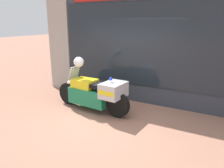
{
  "coord_description": "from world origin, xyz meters",
  "views": [
    {
      "loc": [
        2.64,
        -4.13,
        2.38
      ],
      "look_at": [
        -0.24,
        1.09,
        0.68
      ],
      "focal_mm": 35.0,
      "sensor_mm": 36.0,
      "label": 1
    }
  ],
  "objects": [
    {
      "name": "ground_plane",
      "position": [
        0.0,
        0.0,
        0.0
      ],
      "size": [
        60.0,
        60.0,
        0.0
      ],
      "primitive_type": "plane",
      "color": "#9E6B56"
    },
    {
      "name": "shop_building",
      "position": [
        -0.41,
        2.0,
        1.69
      ],
      "size": [
        6.4,
        0.55,
        3.37
      ],
      "color": "#333842",
      "rests_on": "ground"
    },
    {
      "name": "window_display",
      "position": [
        0.36,
        2.03,
        0.47
      ],
      "size": [
        5.08,
        0.3,
        1.96
      ],
      "color": "slate",
      "rests_on": "ground"
    },
    {
      "name": "paramedic_motorcycle",
      "position": [
        -0.48,
        0.58,
        0.52
      ],
      "size": [
        2.37,
        0.74,
        1.18
      ],
      "rotation": [
        0.0,
        0.0,
        3.06
      ],
      "color": "black",
      "rests_on": "ground"
    },
    {
      "name": "white_helmet",
      "position": [
        -1.03,
        0.62,
        1.32
      ],
      "size": [
        0.28,
        0.28,
        0.28
      ],
      "primitive_type": "sphere",
      "color": "white",
      "rests_on": "paramedic_motorcycle"
    }
  ]
}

